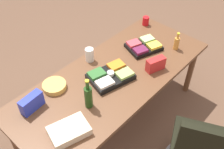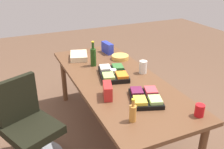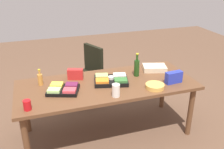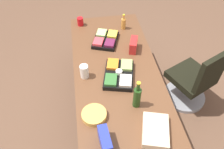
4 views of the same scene
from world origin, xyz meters
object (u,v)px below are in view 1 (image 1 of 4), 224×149
wine_bottle (88,96)px  mayo_jar (90,55)px  sheet_cake (69,131)px  fruit_platter (144,46)px  veggie_tray (111,76)px  dressing_bottle (177,43)px  chip_bag_blue (32,103)px  conference_table (114,80)px  chip_bowl (54,86)px  chip_bag_red (156,64)px  red_solo_cup (146,21)px

wine_bottle → mayo_jar: bearing=-135.0°
sheet_cake → wine_bottle: size_ratio=1.00×
fruit_platter → mayo_jar: size_ratio=2.86×
veggie_tray → dressing_bottle: dressing_bottle is taller
sheet_cake → chip_bag_blue: size_ratio=1.45×
conference_table → fruit_platter: (-0.56, -0.05, 0.11)m
veggie_tray → dressing_bottle: 0.88m
sheet_cake → chip_bowl: 0.56m
dressing_bottle → chip_bag_red: bearing=4.3°
conference_table → sheet_cake: 0.80m
mayo_jar → dressing_bottle: dressing_bottle is taller
sheet_cake → chip_bag_red: size_ratio=1.60×
chip_bag_blue → red_solo_cup: (-1.78, -0.09, -0.02)m
fruit_platter → chip_bowl: (1.08, -0.25, -0.01)m
fruit_platter → chip_bowl: bearing=-13.2°
conference_table → mayo_jar: (-0.00, -0.35, 0.15)m
fruit_platter → dressing_bottle: (-0.24, 0.27, 0.05)m
veggie_tray → mayo_jar: mayo_jar is taller
conference_table → red_solo_cup: (-0.97, -0.33, 0.13)m
wine_bottle → fruit_platter: bearing=-171.3°
veggie_tray → dressing_bottle: bearing=166.0°
mayo_jar → chip_bag_red: bearing=120.0°
conference_table → chip_bowl: size_ratio=9.84×
conference_table → dressing_bottle: dressing_bottle is taller
red_solo_cup → veggie_tray: bearing=18.5°
fruit_platter → wine_bottle: bearing=8.7°
veggie_tray → wine_bottle: (0.39, 0.10, 0.09)m
veggie_tray → chip_bowl: size_ratio=2.10×
wine_bottle → chip_bag_blue: bearing=-43.8°
sheet_cake → chip_bag_blue: 0.44m
wine_bottle → conference_table: bearing=-166.6°
chip_bag_red → mayo_jar: bearing=-60.0°
chip_bag_red → red_solo_cup: (-0.61, -0.59, -0.02)m
veggie_tray → chip_bag_red: (-0.41, 0.25, 0.03)m
wine_bottle → dressing_bottle: (-1.25, 0.12, -0.04)m
conference_table → sheet_cake: bearing=14.7°
fruit_platter → dressing_bottle: bearing=131.8°
veggie_tray → red_solo_cup: (-1.03, -0.34, 0.02)m
conference_table → red_solo_cup: red_solo_cup is taller
chip_bag_blue → sheet_cake: bearing=95.9°
conference_table → mayo_jar: 0.38m
veggie_tray → conference_table: bearing=-169.9°
veggie_tray → fruit_platter: (-0.62, -0.06, -0.00)m
wine_bottle → mayo_jar: (-0.45, -0.45, -0.05)m
mayo_jar → chip_bag_red: 0.70m
wine_bottle → red_solo_cup: bearing=-162.8°
veggie_tray → wine_bottle: size_ratio=1.51×
veggie_tray → dressing_bottle: size_ratio=2.28×
dressing_bottle → chip_bag_blue: bearing=-16.0°
chip_bag_blue → chip_bowl: 0.30m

